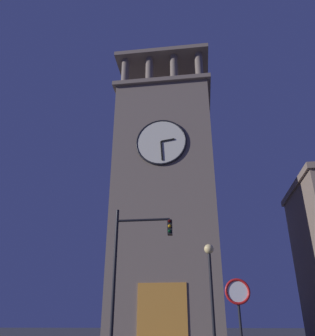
# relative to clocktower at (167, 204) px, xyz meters

# --- Properties ---
(clocktower) EXTENTS (8.48, 8.90, 26.10)m
(clocktower) POSITION_rel_clocktower_xyz_m (0.00, 0.00, 0.00)
(clocktower) COLOR #75665B
(clocktower) RESTS_ON ground_plane
(traffic_signal_near) EXTENTS (2.87, 0.41, 6.88)m
(traffic_signal_near) POSITION_rel_clocktower_xyz_m (0.70, 10.94, -6.40)
(traffic_signal_near) COLOR black
(traffic_signal_near) RESTS_ON ground_plane
(street_lamp) EXTENTS (0.44, 0.44, 4.92)m
(street_lamp) POSITION_rel_clocktower_xyz_m (-3.01, 11.37, -7.34)
(street_lamp) COLOR black
(street_lamp) RESTS_ON ground_plane
(no_horn_sign) EXTENTS (0.78, 0.14, 2.89)m
(no_horn_sign) POSITION_rel_clocktower_xyz_m (-3.70, 15.79, -8.52)
(no_horn_sign) COLOR black
(no_horn_sign) RESTS_ON ground_plane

